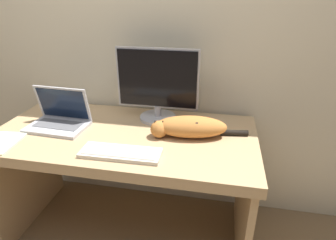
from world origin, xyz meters
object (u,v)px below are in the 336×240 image
Objects in this scene: laptop at (59,119)px; external_keyboard at (121,153)px; monitor at (157,86)px; cat at (189,126)px.

laptop is 0.53m from external_keyboard.
monitor is 0.62m from laptop.
monitor is 1.23× the size of external_keyboard.
cat is (0.31, 0.26, 0.05)m from external_keyboard.
external_keyboard is (-0.09, -0.46, -0.21)m from monitor.
external_keyboard is at bearing -23.64° from laptop.
external_keyboard is at bearing -147.18° from cat.
external_keyboard is 0.41m from cat.
cat is (0.22, -0.20, -0.16)m from monitor.
monitor is 1.43× the size of laptop.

